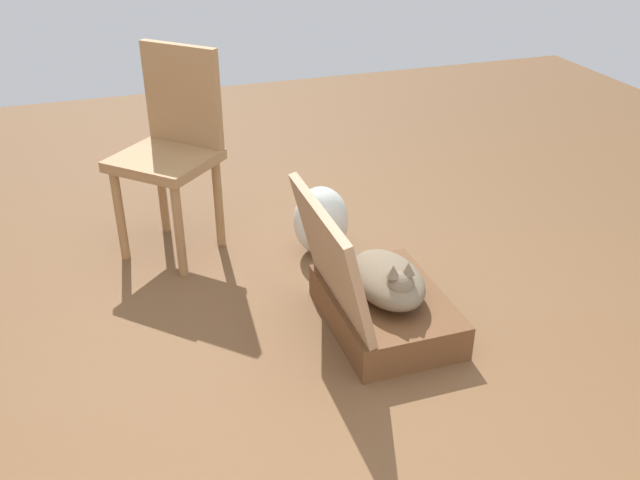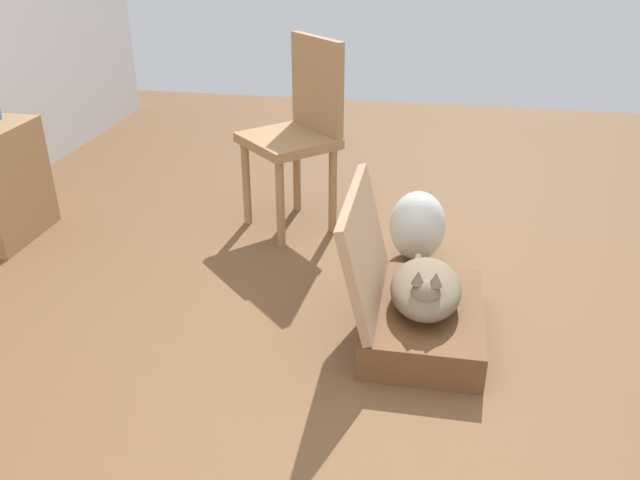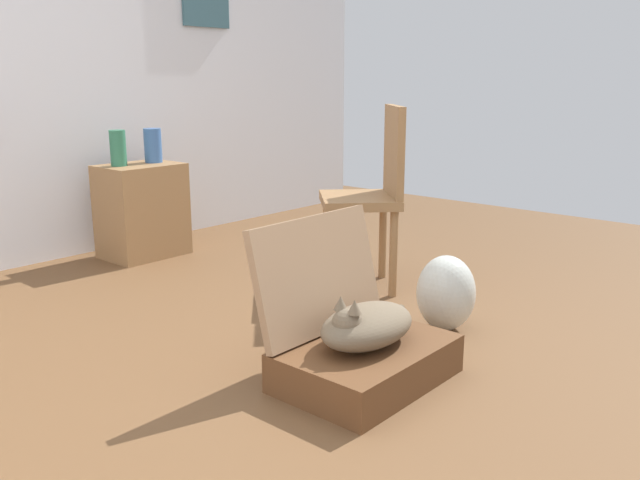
{
  "view_description": "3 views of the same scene",
  "coord_description": "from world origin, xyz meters",
  "px_view_note": "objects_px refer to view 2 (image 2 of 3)",
  "views": [
    {
      "loc": [
        -2.1,
        0.64,
        1.78
      ],
      "look_at": [
        0.08,
        -0.09,
        0.5
      ],
      "focal_mm": 39.38,
      "sensor_mm": 36.0,
      "label": 1
    },
    {
      "loc": [
        -2.1,
        -0.39,
        1.56
      ],
      "look_at": [
        0.42,
        0.07,
        0.27
      ],
      "focal_mm": 36.48,
      "sensor_mm": 36.0,
      "label": 2
    },
    {
      "loc": [
        -1.77,
        -1.84,
        1.15
      ],
      "look_at": [
        0.39,
        0.04,
        0.45
      ],
      "focal_mm": 37.39,
      "sensor_mm": 36.0,
      "label": 3
    }
  ],
  "objects_px": {
    "suitcase_base": "(423,321)",
    "chair": "(299,127)",
    "cat": "(426,289)",
    "plastic_bag_white": "(418,226)"
  },
  "relations": [
    {
      "from": "plastic_bag_white",
      "to": "chair",
      "type": "height_order",
      "value": "chair"
    },
    {
      "from": "suitcase_base",
      "to": "plastic_bag_white",
      "type": "bearing_deg",
      "value": 5.05
    },
    {
      "from": "suitcase_base",
      "to": "plastic_bag_white",
      "type": "relative_size",
      "value": 1.88
    },
    {
      "from": "suitcase_base",
      "to": "chair",
      "type": "relative_size",
      "value": 0.66
    },
    {
      "from": "plastic_bag_white",
      "to": "chair",
      "type": "xyz_separation_m",
      "value": [
        0.3,
        0.65,
        0.38
      ]
    },
    {
      "from": "suitcase_base",
      "to": "chair",
      "type": "height_order",
      "value": "chair"
    },
    {
      "from": "plastic_bag_white",
      "to": "cat",
      "type": "bearing_deg",
      "value": -175.06
    },
    {
      "from": "cat",
      "to": "chair",
      "type": "height_order",
      "value": "chair"
    },
    {
      "from": "suitcase_base",
      "to": "chair",
      "type": "distance_m",
      "value": 1.3
    },
    {
      "from": "cat",
      "to": "chair",
      "type": "bearing_deg",
      "value": 35.79
    }
  ]
}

